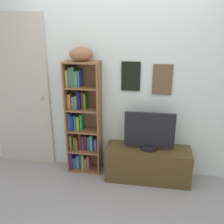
% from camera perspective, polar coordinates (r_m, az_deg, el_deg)
% --- Properties ---
extents(back_wall, '(4.80, 0.08, 2.37)m').
position_cam_1_polar(back_wall, '(3.23, 1.99, 6.11)').
color(back_wall, silver).
rests_on(back_wall, ground).
extents(bookshelf, '(0.44, 0.25, 1.50)m').
position_cam_1_polar(bookshelf, '(3.35, -6.90, -2.11)').
color(bookshelf, brown).
rests_on(bookshelf, ground).
extents(football, '(0.33, 0.27, 0.17)m').
position_cam_1_polar(football, '(3.11, -7.02, 12.92)').
color(football, brown).
rests_on(football, bookshelf).
extents(tv_stand, '(1.07, 0.39, 0.43)m').
position_cam_1_polar(tv_stand, '(3.34, 8.14, -11.56)').
color(tv_stand, '#4E3B1F').
rests_on(tv_stand, ground).
extents(television, '(0.62, 0.22, 0.48)m').
position_cam_1_polar(television, '(3.14, 8.51, -4.48)').
color(television, black).
rests_on(television, tv_stand).
extents(door, '(0.82, 0.09, 2.08)m').
position_cam_1_polar(door, '(3.65, -20.06, 4.05)').
color(door, '#B6B2A6').
rests_on(door, ground).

